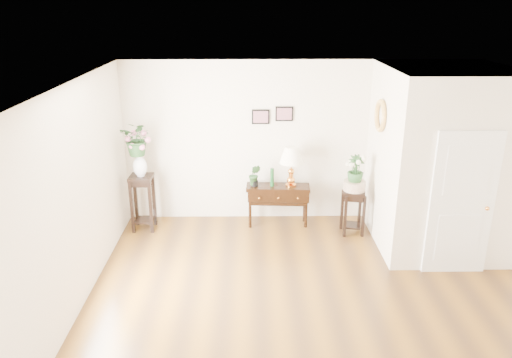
{
  "coord_description": "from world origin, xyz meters",
  "views": [
    {
      "loc": [
        -0.83,
        -5.56,
        3.73
      ],
      "look_at": [
        -0.75,
        1.3,
        1.25
      ],
      "focal_mm": 35.0,
      "sensor_mm": 36.0,
      "label": 1
    }
  ],
  "objects_px": {
    "plant_stand_b": "(353,212)",
    "console_table": "(278,205)",
    "plant_stand_a": "(143,203)",
    "table_lamp": "(291,166)"
  },
  "relations": [
    {
      "from": "table_lamp",
      "to": "plant_stand_b",
      "type": "distance_m",
      "value": 1.27
    },
    {
      "from": "plant_stand_a",
      "to": "table_lamp",
      "type": "bearing_deg",
      "value": 3.18
    },
    {
      "from": "plant_stand_a",
      "to": "console_table",
      "type": "bearing_deg",
      "value": 3.48
    },
    {
      "from": "plant_stand_b",
      "to": "table_lamp",
      "type": "bearing_deg",
      "value": 161.33
    },
    {
      "from": "table_lamp",
      "to": "plant_stand_a",
      "type": "bearing_deg",
      "value": -176.82
    },
    {
      "from": "plant_stand_a",
      "to": "plant_stand_b",
      "type": "bearing_deg",
      "value": -3.31
    },
    {
      "from": "plant_stand_a",
      "to": "plant_stand_b",
      "type": "distance_m",
      "value": 3.54
    },
    {
      "from": "table_lamp",
      "to": "console_table",
      "type": "bearing_deg",
      "value": 180.0
    },
    {
      "from": "plant_stand_b",
      "to": "console_table",
      "type": "bearing_deg",
      "value": 164.45
    },
    {
      "from": "console_table",
      "to": "plant_stand_b",
      "type": "height_order",
      "value": "plant_stand_b"
    }
  ]
}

